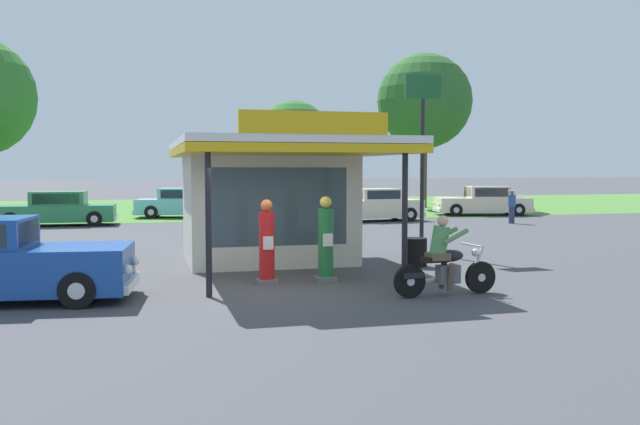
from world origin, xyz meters
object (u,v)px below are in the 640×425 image
parked_car_back_row_centre (57,210)px  gas_pump_offside (326,242)px  roadside_pole_sign (423,133)px  parked_car_back_row_far_right (483,202)px  parked_car_back_row_left (189,204)px  parked_car_back_row_far_left (372,206)px  spare_tire_stack (415,252)px  bystander_leaning_by_kiosk (512,206)px  motorcycle_with_rider (444,262)px  gas_pump_nearside (267,245)px

parked_car_back_row_centre → gas_pump_offside: bearing=-66.2°
gas_pump_offside → roadside_pole_sign: roadside_pole_sign is taller
parked_car_back_row_centre → roadside_pole_sign: 17.60m
parked_car_back_row_far_right → roadside_pole_sign: (-9.66, -14.24, 2.82)m
parked_car_back_row_left → parked_car_back_row_far_left: bearing=-29.4°
gas_pump_offside → spare_tire_stack: bearing=30.0°
gas_pump_offside → parked_car_back_row_far_left: (6.60, 15.92, -0.15)m
parked_car_back_row_far_left → parked_car_back_row_far_right: (7.08, 2.38, -0.00)m
parked_car_back_row_far_right → bystander_leaning_by_kiosk: size_ratio=3.52×
gas_pump_offside → parked_car_back_row_left: bearing=94.5°
parked_car_back_row_centre → roadside_pole_sign: (11.54, -12.98, 2.83)m
parked_car_back_row_far_left → parked_car_back_row_left: bearing=150.6°
parked_car_back_row_far_left → spare_tire_stack: bearing=-104.9°
parked_car_back_row_far_right → parked_car_back_row_left: bearing=171.6°
bystander_leaning_by_kiosk → parked_car_back_row_left: bearing=151.6°
gas_pump_offside → bystander_leaning_by_kiosk: bearing=46.7°
spare_tire_stack → parked_car_back_row_far_left: bearing=75.1°
roadside_pole_sign → bystander_leaning_by_kiosk: bearing=47.4°
parked_car_back_row_left → parked_car_back_row_far_right: bearing=-8.4°
parked_car_back_row_far_left → spare_tire_stack: 14.81m
roadside_pole_sign → motorcycle_with_rider: bearing=-109.5°
gas_pump_offside → parked_car_back_row_centre: size_ratio=0.36×
gas_pump_nearside → spare_tire_stack: bearing=21.4°
parked_car_back_row_far_left → roadside_pole_sign: (-2.58, -11.86, 2.81)m
gas_pump_offside → motorcycle_with_rider: (1.79, -2.26, -0.20)m
gas_pump_nearside → roadside_pole_sign: bearing=37.2°
gas_pump_nearside → spare_tire_stack: gas_pump_nearside is taller
parked_car_back_row_left → parked_car_back_row_centre: bearing=-149.2°
parked_car_back_row_left → parked_car_back_row_far_right: (15.30, -2.26, 0.02)m
parked_car_back_row_far_left → parked_car_back_row_far_right: 7.46m
parked_car_back_row_far_left → roadside_pole_sign: roadside_pole_sign is taller
parked_car_back_row_centre → bystander_leaning_by_kiosk: (19.78, -4.01, 0.11)m
gas_pump_nearside → bystander_leaning_by_kiosk: 18.82m
parked_car_back_row_centre → roadside_pole_sign: roadside_pole_sign is taller
motorcycle_with_rider → roadside_pole_sign: size_ratio=0.42×
bystander_leaning_by_kiosk → spare_tire_stack: bystander_leaning_by_kiosk is taller
roadside_pole_sign → spare_tire_stack: roadside_pole_sign is taller
motorcycle_with_rider → gas_pump_offside: bearing=128.3°
motorcycle_with_rider → spare_tire_stack: (1.01, 3.87, -0.29)m
gas_pump_nearside → gas_pump_offside: size_ratio=0.97×
bystander_leaning_by_kiosk → spare_tire_stack: 14.83m
motorcycle_with_rider → spare_tire_stack: motorcycle_with_rider is taller
parked_car_back_row_centre → spare_tire_stack: (10.32, -15.42, -0.32)m
parked_car_back_row_left → gas_pump_offside: bearing=-85.5°
bystander_leaning_by_kiosk → roadside_pole_sign: roadside_pole_sign is taller
parked_car_back_row_far_right → bystander_leaning_by_kiosk: parked_car_back_row_far_right is taller
gas_pump_nearside → roadside_pole_sign: roadside_pole_sign is taller
bystander_leaning_by_kiosk → parked_car_back_row_far_right: bearing=75.0°
motorcycle_with_rider → parked_car_back_row_centre: 21.42m
parked_car_back_row_far_left → parked_car_back_row_far_right: parked_car_back_row_far_right is taller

